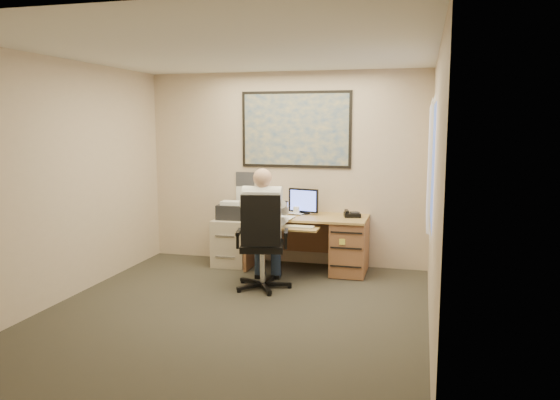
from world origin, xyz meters
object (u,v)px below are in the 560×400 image
(person, at_px, (263,229))
(filing_cabinet, at_px, (232,237))
(desk, at_px, (332,239))
(office_chair, at_px, (260,261))

(person, bearing_deg, filing_cabinet, 120.66)
(desk, relative_size, office_chair, 1.36)
(desk, distance_m, office_chair, 1.23)
(filing_cabinet, relative_size, office_chair, 0.77)
(desk, height_order, filing_cabinet, desk)
(desk, relative_size, person, 1.10)
(filing_cabinet, bearing_deg, person, -54.02)
(desk, xyz_separation_m, filing_cabinet, (-1.43, 0.02, -0.05))
(desk, relative_size, filing_cabinet, 1.76)
(office_chair, relative_size, person, 0.81)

